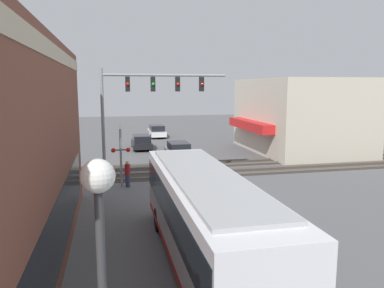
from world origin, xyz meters
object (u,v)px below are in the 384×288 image
object	(u,v)px
city_bus	(205,216)
parked_car_grey	(178,151)
parked_car_black	(142,142)
pedestrian_near_bus	(235,208)
parked_car_white	(157,131)
pedestrian_at_crossing	(128,174)
crossing_signal	(121,150)

from	to	relation	value
city_bus	parked_car_grey	world-z (taller)	city_bus
parked_car_black	pedestrian_near_bus	size ratio (longest dim) A/B	2.45
parked_car_grey	pedestrian_near_bus	bearing A→B (deg)	178.26
city_bus	parked_car_white	bearing A→B (deg)	-4.42
parked_car_white	pedestrian_at_crossing	world-z (taller)	pedestrian_at_crossing
parked_car_black	pedestrian_near_bus	distance (m)	22.26
pedestrian_at_crossing	pedestrian_near_bus	xyz separation A→B (m)	(-8.04, -4.19, 0.10)
city_bus	pedestrian_near_bus	xyz separation A→B (m)	(2.95, -2.11, -0.86)
parked_car_grey	city_bus	bearing A→B (deg)	172.25
crossing_signal	parked_car_grey	bearing A→B (deg)	-32.54
parked_car_white	crossing_signal	bearing A→B (deg)	167.34
pedestrian_at_crossing	parked_car_grey	bearing A→B (deg)	-29.98
pedestrian_near_bus	parked_car_grey	bearing A→B (deg)	-1.74
crossing_signal	parked_car_grey	distance (m)	9.51
parked_car_black	pedestrian_at_crossing	size ratio (longest dim) A/B	2.72
city_bus	crossing_signal	distance (m)	11.47
parked_car_white	pedestrian_at_crossing	xyz separation A→B (m)	(-22.65, 4.68, 0.13)
city_bus	parked_car_black	xyz separation A→B (m)	(25.10, -0.00, -1.14)
crossing_signal	pedestrian_near_bus	bearing A→B (deg)	-151.12
city_bus	pedestrian_near_bus	distance (m)	3.72
parked_car_white	pedestrian_near_bus	bearing A→B (deg)	179.08
crossing_signal	pedestrian_near_bus	distance (m)	9.52
parked_car_white	pedestrian_at_crossing	distance (m)	23.13
city_bus	parked_car_black	size ratio (longest dim) A/B	2.54
city_bus	pedestrian_at_crossing	size ratio (longest dim) A/B	6.90
parked_car_grey	parked_car_black	distance (m)	6.55
parked_car_grey	parked_car_white	bearing A→B (deg)	0.00
city_bus	parked_car_grey	xyz separation A→B (m)	(19.10, -2.60, -1.10)
city_bus	crossing_signal	xyz separation A→B (m)	(11.20, 2.44, 0.50)
parked_car_black	pedestrian_near_bus	xyz separation A→B (m)	(-22.16, -2.11, 0.28)
pedestrian_at_crossing	pedestrian_near_bus	bearing A→B (deg)	-152.47
crossing_signal	pedestrian_near_bus	xyz separation A→B (m)	(-8.25, -4.55, -1.36)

